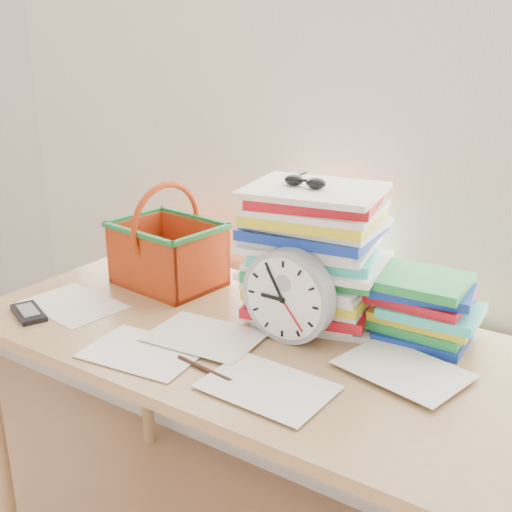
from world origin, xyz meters
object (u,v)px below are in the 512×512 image
Objects in this scene: desk at (245,360)px; calculator at (28,313)px; clock at (288,296)px; basket at (167,236)px; paper_stack at (313,254)px; book_stack at (426,308)px.

desk is 10.48× the size of calculator.
clock is at bearing 14.33° from desk.
paper_stack is at bearing 9.78° from basket.
book_stack is 1.01m from calculator.
basket is at bearing 89.67° from calculator.
paper_stack is 1.30× the size of book_stack.
paper_stack is 1.17× the size of basket.
basket reaches higher than book_stack.
calculator is (-0.16, -0.38, -0.14)m from basket.
paper_stack reaches higher than book_stack.
basket is at bearing -174.26° from book_stack.
paper_stack is at bearing 55.66° from calculator.
calculator is (-0.64, -0.26, -0.11)m from clock.
book_stack is at bearing 30.46° from desk.
calculator is at bearing -147.01° from paper_stack.
clock is at bearing -7.45° from basket.
calculator reaches higher than desk.
paper_stack is at bearing 96.75° from clock.
paper_stack is 1.51× the size of clock.
clock reaches higher than calculator.
basket reaches higher than clock.
clock is 0.70m from calculator.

